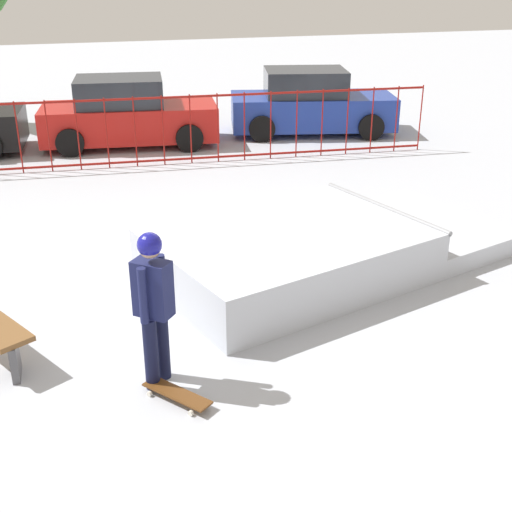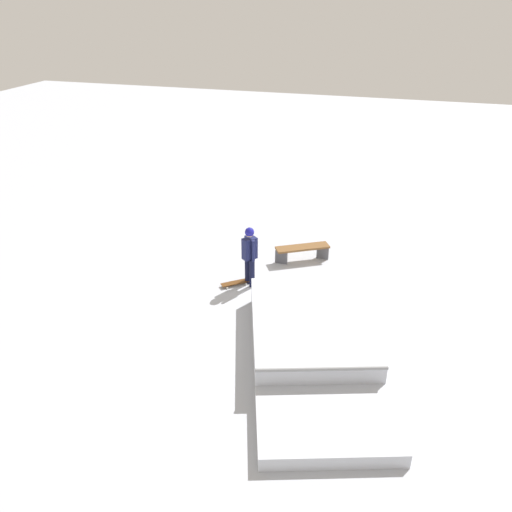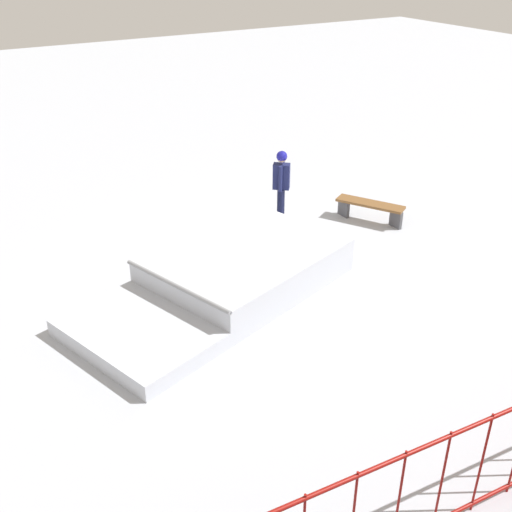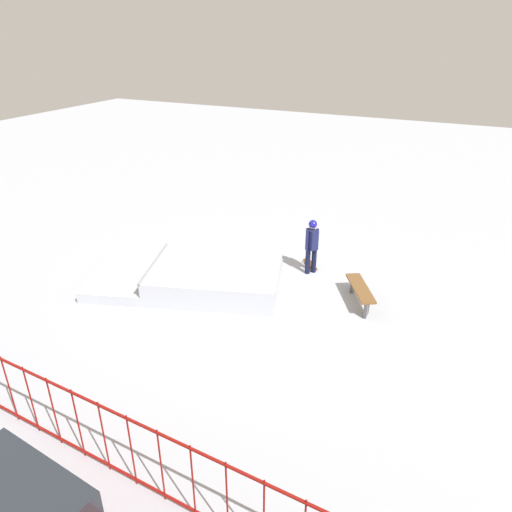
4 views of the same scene
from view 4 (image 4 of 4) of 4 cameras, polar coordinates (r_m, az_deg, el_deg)
The scene contains 6 objects.
ground_plane at distance 13.34m, azimuth -0.45°, elevation -4.85°, with size 60.00×60.00×0.00m, color #B2B7C1.
skate_ramp at distance 13.72m, azimuth -6.80°, elevation -2.61°, with size 5.94×4.14×0.74m.
skater at distance 14.24m, azimuth 6.73°, elevation 1.61°, with size 0.43×0.41×1.73m.
skateboard at distance 15.00m, azimuth 6.54°, elevation -1.00°, with size 0.66×0.75×0.09m.
perimeter_fence at distance 8.87m, azimuth -19.25°, elevation -19.11°, with size 12.50×0.78×1.50m.
park_bench at distance 13.18m, azimuth 12.41°, elevation -4.14°, with size 1.15×1.59×0.48m.
Camera 4 is at (-4.99, 10.31, 6.84)m, focal length 33.26 mm.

